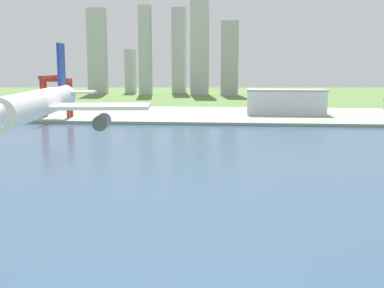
% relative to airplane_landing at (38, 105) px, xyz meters
% --- Properties ---
extents(ground_plane, '(2400.00, 2400.00, 0.00)m').
position_rel_airplane_landing_xyz_m(ground_plane, '(-4.97, 196.22, -41.13)').
color(ground_plane, '#597F3D').
extents(water_bay, '(840.00, 360.00, 0.15)m').
position_rel_airplane_landing_xyz_m(water_bay, '(-4.97, 136.22, -41.05)').
color(water_bay, '#385675').
rests_on(water_bay, ground).
extents(industrial_pier, '(840.00, 140.00, 2.50)m').
position_rel_airplane_landing_xyz_m(industrial_pier, '(-4.97, 386.22, -39.88)').
color(industrial_pier, '#95A68F').
rests_on(industrial_pier, ground).
extents(airplane_landing, '(31.86, 38.28, 12.80)m').
position_rel_airplane_landing_xyz_m(airplane_landing, '(0.00, 0.00, 0.00)').
color(airplane_landing, white).
extents(port_crane_red, '(24.33, 45.02, 34.74)m').
position_rel_airplane_landing_xyz_m(port_crane_red, '(-124.17, 341.76, -13.28)').
color(port_crane_red, '#B72D23').
rests_on(port_crane_red, industrial_pier).
extents(warehouse_main, '(68.92, 30.06, 21.58)m').
position_rel_airplane_landing_xyz_m(warehouse_main, '(67.00, 388.74, -27.81)').
color(warehouse_main, silver).
rests_on(warehouse_main, industrial_pier).
extents(distant_skyline, '(227.34, 72.06, 137.78)m').
position_rel_airplane_landing_xyz_m(distant_skyline, '(-71.96, 706.30, 20.58)').
color(distant_skyline, '#B2B4BC').
rests_on(distant_skyline, ground).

